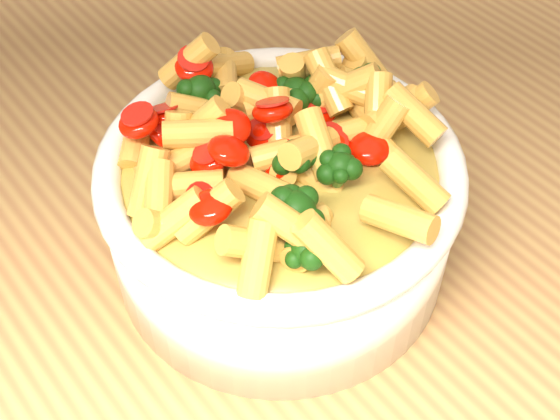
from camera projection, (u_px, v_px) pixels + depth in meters
table at (272, 248)px, 0.67m from camera, size 1.20×0.80×0.90m
serving_bowl at (280, 209)px, 0.49m from camera, size 0.22×0.22×0.10m
pasta_salad at (280, 140)px, 0.45m from camera, size 0.18×0.18×0.04m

